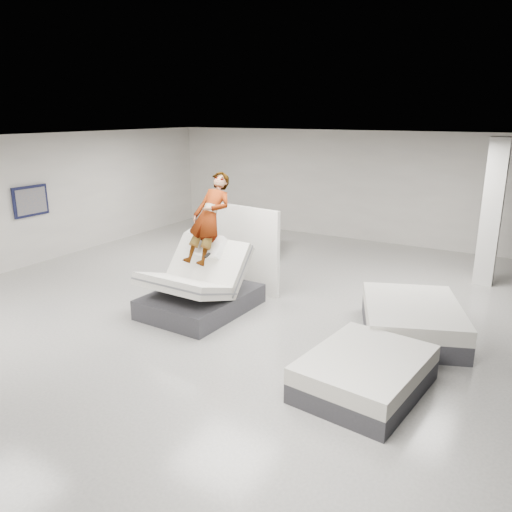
% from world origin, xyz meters
% --- Properties ---
extents(room, '(14.00, 14.04, 3.20)m').
position_xyz_m(room, '(0.00, 0.00, 1.60)').
color(room, '#BBB7B0').
rests_on(room, ground).
extents(hero_bed, '(1.70, 2.20, 1.44)m').
position_xyz_m(hero_bed, '(-0.52, -0.01, 0.44)').
color(hero_bed, '#3D3D42').
rests_on(hero_bed, floor).
extents(person, '(0.76, 1.85, 1.28)m').
position_xyz_m(person, '(-0.50, 0.33, 1.39)').
color(person, slate).
rests_on(person, hero_bed).
extents(remote, '(0.06, 0.14, 0.08)m').
position_xyz_m(remote, '(-0.30, -0.03, 1.15)').
color(remote, black).
rests_on(remote, person).
extents(divider_panel, '(1.99, 0.39, 1.81)m').
position_xyz_m(divider_panel, '(-0.52, 1.50, 0.91)').
color(divider_panel, white).
rests_on(divider_panel, floor).
extents(flat_bed_right_far, '(2.18, 2.48, 0.57)m').
position_xyz_m(flat_bed_right_far, '(3.25, 0.93, 0.28)').
color(flat_bed_right_far, '#3D3D42').
rests_on(flat_bed_right_far, floor).
extents(flat_bed_right_near, '(1.63, 2.03, 0.51)m').
position_xyz_m(flat_bed_right_near, '(3.13, -1.20, 0.26)').
color(flat_bed_right_near, '#3D3D42').
rests_on(flat_bed_right_near, floor).
extents(flat_bed_left_far, '(2.65, 2.29, 0.62)m').
position_xyz_m(flat_bed_left_far, '(-2.41, 4.14, 0.31)').
color(flat_bed_left_far, '#3D3D42').
rests_on(flat_bed_left_far, floor).
extents(column, '(0.40, 0.40, 3.20)m').
position_xyz_m(column, '(4.00, 4.50, 1.60)').
color(column, white).
rests_on(column, floor).
extents(wall_poster, '(0.06, 0.95, 0.75)m').
position_xyz_m(wall_poster, '(-5.93, 0.50, 1.60)').
color(wall_poster, black).
rests_on(wall_poster, wall_left).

